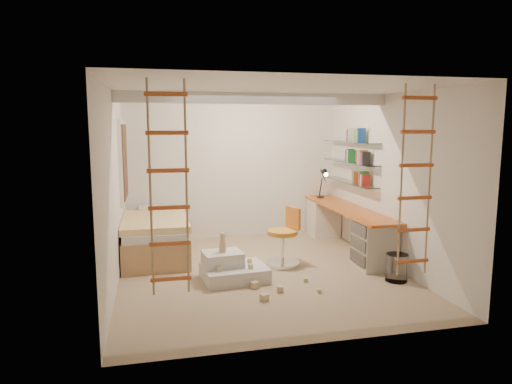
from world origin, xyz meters
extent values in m
plane|color=tan|center=(0.00, 0.00, 0.00)|extent=(4.50, 4.50, 0.00)
cube|color=white|center=(0.00, 0.30, 2.52)|extent=(4.00, 0.18, 0.16)
cube|color=white|center=(-1.97, 1.50, 1.55)|extent=(0.06, 1.15, 1.35)
cube|color=#4C2D1E|center=(-1.93, 1.50, 1.55)|extent=(0.02, 1.00, 1.20)
cylinder|color=white|center=(1.75, -0.77, 0.19)|extent=(0.30, 0.30, 0.38)
cube|color=#C75617|center=(1.72, 0.83, 0.73)|extent=(0.55, 2.80, 0.04)
cube|color=beige|center=(1.72, 1.93, 0.35)|extent=(0.52, 0.55, 0.71)
cube|color=beige|center=(1.72, -0.17, 0.35)|extent=(0.52, 0.55, 0.71)
cube|color=#4C4742|center=(1.45, -0.17, 0.61)|extent=(0.02, 0.50, 0.18)
cube|color=#4C4742|center=(1.45, -0.17, 0.39)|extent=(0.02, 0.50, 0.18)
cube|color=#4C4742|center=(1.45, -0.17, 0.17)|extent=(0.02, 0.50, 0.18)
cube|color=white|center=(1.87, 1.13, 1.15)|extent=(0.25, 1.80, 0.01)
cube|color=white|center=(1.87, 1.13, 1.50)|extent=(0.25, 1.80, 0.01)
cube|color=white|center=(1.87, 1.13, 1.85)|extent=(0.25, 1.80, 0.01)
cube|color=#AD7F51|center=(-1.48, 1.23, 0.23)|extent=(1.00, 2.00, 0.45)
cube|color=white|center=(-1.48, 1.23, 0.51)|extent=(0.95, 1.95, 0.12)
cube|color=#F5A833|center=(-1.48, 1.08, 0.62)|extent=(1.02, 1.60, 0.10)
cube|color=white|center=(-1.48, 2.03, 0.63)|extent=(0.55, 0.35, 0.12)
cylinder|color=black|center=(1.67, 1.98, 0.76)|extent=(0.14, 0.14, 0.02)
cylinder|color=black|center=(1.67, 1.98, 0.95)|extent=(0.02, 0.15, 0.36)
cylinder|color=black|center=(1.67, 1.88, 1.20)|extent=(0.02, 0.27, 0.20)
cone|color=black|center=(1.67, 1.76, 1.25)|extent=(0.12, 0.14, 0.15)
cylinder|color=#FFEABF|center=(1.67, 1.72, 1.22)|extent=(0.08, 0.04, 0.08)
cylinder|color=orange|center=(0.41, 0.27, 0.52)|extent=(0.58, 0.58, 0.07)
cube|color=orange|center=(0.59, 0.32, 0.73)|extent=(0.15, 0.35, 0.33)
cylinder|color=silver|center=(0.41, 0.27, 0.29)|extent=(0.07, 0.07, 0.46)
cylinder|color=silver|center=(0.41, 0.27, 0.03)|extent=(0.66, 0.66, 0.06)
cube|color=silver|center=(-0.43, -0.22, 0.10)|extent=(0.93, 0.76, 0.19)
cube|color=silver|center=(-0.58, -0.14, 0.29)|extent=(0.57, 0.49, 0.19)
cube|color=#CCB284|center=(-0.58, -0.14, 0.43)|extent=(0.09, 0.09, 0.08)
cube|color=#CCB284|center=(-0.58, -0.14, 0.50)|extent=(0.08, 0.08, 0.07)
cube|color=#CCB284|center=(-0.58, -0.14, 0.60)|extent=(0.07, 0.07, 0.12)
cube|color=#CCB284|center=(-0.23, -0.36, 0.22)|extent=(0.06, 0.06, 0.06)
cube|color=#CCB284|center=(-0.19, -0.10, 0.22)|extent=(0.06, 0.06, 0.06)
cube|color=#CCB284|center=(-0.67, -0.39, 0.22)|extent=(0.06, 0.06, 0.06)
cube|color=#CCB284|center=(0.51, -0.54, 0.04)|extent=(0.07, 0.07, 0.07)
cube|color=#CCB284|center=(0.55, -0.96, 0.04)|extent=(0.07, 0.07, 0.07)
cube|color=#CCB284|center=(0.06, -0.82, 0.04)|extent=(0.07, 0.07, 0.07)
cube|color=#CCB284|center=(-0.21, -1.06, 0.04)|extent=(0.07, 0.07, 0.07)
cube|color=#CCB284|center=(-0.23, -0.61, 0.04)|extent=(0.07, 0.07, 0.07)
cube|color=red|center=(1.87, 1.13, 1.27)|extent=(0.14, 0.58, 0.22)
cube|color=#1E722D|center=(1.87, 1.13, 1.62)|extent=(0.14, 0.70, 0.22)
cube|color=white|center=(1.87, 1.13, 1.97)|extent=(0.14, 0.52, 0.22)
camera|label=1|loc=(-1.50, -6.25, 2.14)|focal=32.00mm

